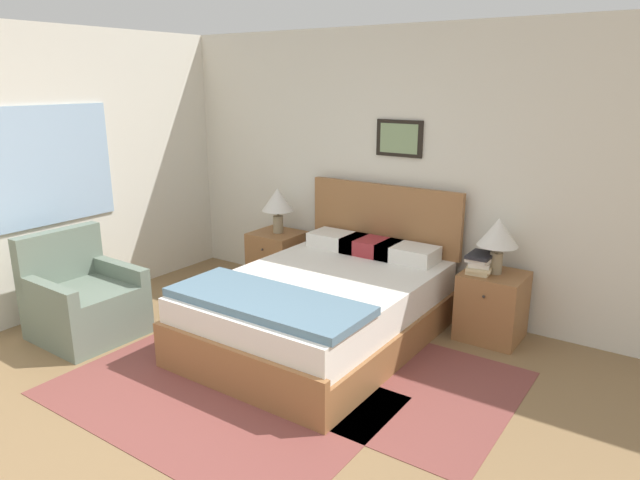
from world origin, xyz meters
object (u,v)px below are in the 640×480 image
at_px(table_lamp_by_door, 498,234).
at_px(nightstand_by_door, 492,306).
at_px(table_lamp_near_window, 278,201).
at_px(armchair, 83,302).
at_px(nightstand_near_window, 277,259).
at_px(bed, 323,305).

bearing_deg(table_lamp_by_door, nightstand_by_door, -77.98).
height_order(table_lamp_near_window, table_lamp_by_door, same).
height_order(armchair, nightstand_near_window, armchair).
height_order(bed, nightstand_near_window, bed).
bearing_deg(table_lamp_near_window, nightstand_near_window, -146.24).
relative_size(nightstand_near_window, nightstand_by_door, 1.00).
height_order(nightstand_by_door, table_lamp_near_window, table_lamp_near_window).
bearing_deg(armchair, table_lamp_near_window, 164.08).
bearing_deg(table_lamp_near_window, table_lamp_by_door, 0.00).
xyz_separation_m(bed, armchair, (-1.74, -1.08, -0.02)).
bearing_deg(bed, table_lamp_by_door, 36.11).
relative_size(nightstand_near_window, table_lamp_near_window, 1.22).
distance_m(bed, table_lamp_near_window, 1.54).
xyz_separation_m(armchair, nightstand_near_window, (0.58, 1.92, -0.01)).
distance_m(armchair, nightstand_by_door, 3.47).
bearing_deg(nightstand_by_door, nightstand_near_window, 180.00).
height_order(armchair, nightstand_by_door, armchair).
relative_size(armchair, table_lamp_near_window, 1.88).
height_order(nightstand_near_window, table_lamp_by_door, table_lamp_by_door).
bearing_deg(table_lamp_near_window, bed, -36.36).
distance_m(bed, armchair, 2.05).
bearing_deg(bed, nightstand_near_window, 144.19).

